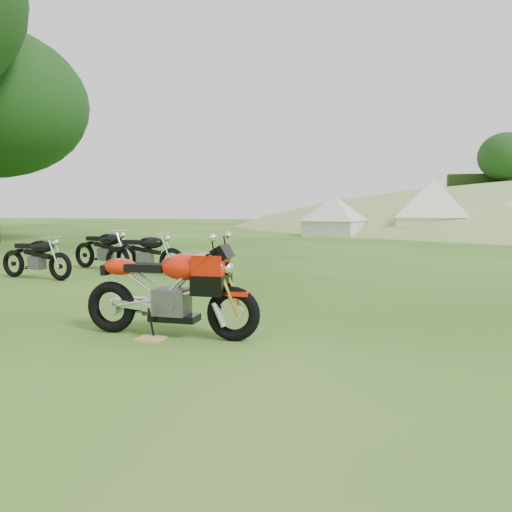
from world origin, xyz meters
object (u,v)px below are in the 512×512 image
(sport_motorcycle, at_px, (170,284))
(vintage_moto_c, at_px, (144,252))
(tent_left, at_px, (335,214))
(plywood_board, at_px, (151,339))
(vintage_moto_d, at_px, (105,248))
(vintage_moto_b, at_px, (36,256))
(tent_mid, at_px, (434,209))

(sport_motorcycle, bearing_deg, vintage_moto_c, 120.44)
(tent_left, bearing_deg, sport_motorcycle, -74.47)
(plywood_board, height_order, vintage_moto_d, vintage_moto_d)
(sport_motorcycle, xyz_separation_m, plywood_board, (-0.14, -0.19, -0.56))
(sport_motorcycle, bearing_deg, vintage_moto_b, 142.38)
(sport_motorcycle, distance_m, vintage_moto_c, 5.33)
(sport_motorcycle, height_order, vintage_moto_c, sport_motorcycle)
(tent_mid, bearing_deg, tent_left, -165.60)
(sport_motorcycle, bearing_deg, plywood_board, -126.87)
(plywood_board, xyz_separation_m, tent_mid, (4.45, 21.61, 1.39))
(sport_motorcycle, distance_m, tent_left, 20.84)
(vintage_moto_c, height_order, vintage_moto_d, vintage_moto_d)
(vintage_moto_b, distance_m, tent_mid, 20.06)
(plywood_board, xyz_separation_m, vintage_moto_d, (-3.84, 5.30, 0.48))
(vintage_moto_b, bearing_deg, sport_motorcycle, -29.54)
(plywood_board, bearing_deg, tent_mid, 78.37)
(vintage_moto_b, xyz_separation_m, tent_left, (3.92, 17.44, 0.67))
(vintage_moto_b, bearing_deg, tent_left, 85.16)
(vintage_moto_b, distance_m, vintage_moto_c, 2.09)
(plywood_board, height_order, tent_mid, tent_mid)
(vintage_moto_c, relative_size, vintage_moto_d, 0.97)
(vintage_moto_b, height_order, tent_left, tent_left)
(vintage_moto_d, xyz_separation_m, tent_left, (3.47, 15.73, 0.63))
(tent_mid, bearing_deg, vintage_moto_b, -108.40)
(vintage_moto_b, bearing_deg, plywood_board, -31.97)
(tent_left, bearing_deg, tent_mid, 21.07)
(tent_left, bearing_deg, plywood_board, -74.87)
(tent_mid, bearing_deg, plywood_board, -94.17)
(sport_motorcycle, bearing_deg, tent_left, 91.16)
(vintage_moto_c, bearing_deg, vintage_moto_b, -143.24)
(plywood_board, height_order, vintage_moto_b, vintage_moto_b)
(sport_motorcycle, relative_size, vintage_moto_c, 1.06)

